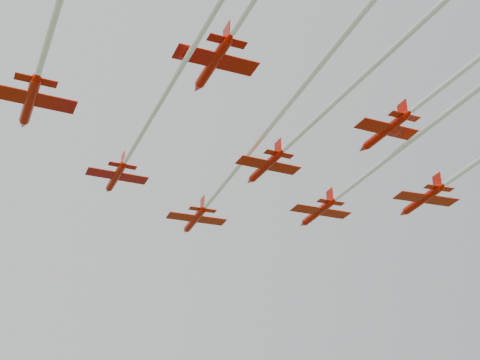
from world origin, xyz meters
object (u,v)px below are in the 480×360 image
object	(u,v)px
jet_row2_right	(360,180)
jet_row3_mid	(308,127)
jet_row3_left	(44,55)
jet_row4_right	(462,71)
jet_lead	(230,176)
jet_row2_left	(144,130)

from	to	relation	value
jet_row2_right	jet_row3_mid	distance (m)	15.89
jet_row3_left	jet_row3_mid	size ratio (longest dim) A/B	1.00
jet_row3_left	jet_row2_right	bearing A→B (deg)	10.78
jet_row2_right	jet_row3_left	bearing A→B (deg)	-166.58
jet_row4_right	jet_lead	bearing A→B (deg)	108.97
jet_lead	jet_row2_right	size ratio (longest dim) A/B	1.27
jet_row2_left	jet_row3_mid	world-z (taller)	jet_row2_left
jet_row2_left	jet_row3_mid	distance (m)	18.80
jet_lead	jet_row2_right	bearing A→B (deg)	-30.56
jet_lead	jet_row3_left	xyz separation A→B (m)	(-25.48, -19.39, 0.12)
jet_row2_left	jet_row3_left	distance (m)	15.67
jet_row2_right	jet_row3_left	world-z (taller)	jet_row3_left
jet_row2_left	jet_row3_mid	xyz separation A→B (m)	(16.12, -9.52, -1.71)
jet_lead	jet_row3_left	world-z (taller)	jet_row3_left
jet_row2_left	jet_row3_left	xyz separation A→B (m)	(-11.96, -10.11, 0.63)
jet_row2_left	jet_row4_right	distance (m)	34.92
jet_row2_left	jet_row4_right	bearing A→B (deg)	-43.26
jet_row2_right	jet_row4_right	bearing A→B (deg)	-94.89
jet_lead	jet_row4_right	xyz separation A→B (m)	(13.41, -31.52, -0.71)
jet_lead	jet_row3_mid	world-z (taller)	jet_lead
jet_row2_right	jet_row4_right	distance (m)	23.21
jet_row2_left	jet_row3_mid	size ratio (longest dim) A/B	1.18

